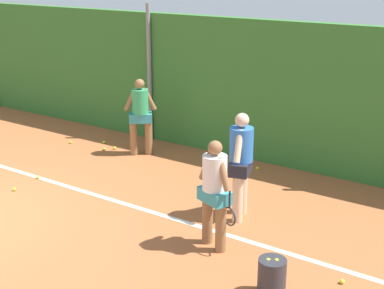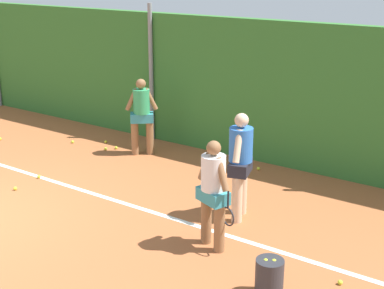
{
  "view_description": "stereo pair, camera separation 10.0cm",
  "coord_description": "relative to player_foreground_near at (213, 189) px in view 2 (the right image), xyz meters",
  "views": [
    {
      "loc": [
        7.84,
        -4.46,
        4.02
      ],
      "look_at": [
        2.78,
        3.04,
        1.03
      ],
      "focal_mm": 51.9,
      "sensor_mm": 36.0,
      "label": 1
    },
    {
      "loc": [
        7.92,
        -4.41,
        4.02
      ],
      "look_at": [
        2.78,
        3.04,
        1.03
      ],
      "focal_mm": 51.9,
      "sensor_mm": 36.0,
      "label": 2
    }
  ],
  "objects": [
    {
      "name": "tennis_ball_8",
      "position": [
        -4.26,
        0.37,
        -0.89
      ],
      "size": [
        0.07,
        0.07,
        0.07
      ],
      "primitive_type": "sphere",
      "color": "#CCDB33",
      "rests_on": "ground_plane"
    },
    {
      "name": "court_baseline_paint",
      "position": [
        -4.01,
        0.42,
        -0.92
      ],
      "size": [
        14.44,
        0.1,
        0.01
      ],
      "primitive_type": "cube",
      "color": "white",
      "rests_on": "ground_plane"
    },
    {
      "name": "player_backcourt_far",
      "position": [
        -3.51,
        2.64,
        0.02
      ],
      "size": [
        0.57,
        0.54,
        1.67
      ],
      "rotation": [
        0.0,
        0.0,
        0.7
      ],
      "color": "#8C603D",
      "rests_on": "ground_plane"
    },
    {
      "name": "player_foreground_near",
      "position": [
        0.0,
        0.0,
        0.0
      ],
      "size": [
        0.75,
        0.43,
        1.65
      ],
      "rotation": [
        0.0,
        0.0,
        5.92
      ],
      "color": "#8C603D",
      "rests_on": "ground_plane"
    },
    {
      "name": "tennis_ball_0",
      "position": [
        1.92,
        0.09,
        -0.89
      ],
      "size": [
        0.07,
        0.07,
        0.07
      ],
      "primitive_type": "sphere",
      "color": "#CCDB33",
      "rests_on": "ground_plane"
    },
    {
      "name": "tennis_ball_3",
      "position": [
        -4.15,
        -0.28,
        -0.89
      ],
      "size": [
        0.07,
        0.07,
        0.07
      ],
      "primitive_type": "sphere",
      "color": "#CCDB33",
      "rests_on": "ground_plane"
    },
    {
      "name": "ground_plane",
      "position": [
        -4.01,
        -0.16,
        -0.92
      ],
      "size": [
        30.4,
        30.4,
        0.0
      ],
      "primitive_type": "plane",
      "color": "#A85B33"
    },
    {
      "name": "hedge_fence_backdrop",
      "position": [
        -4.01,
        3.79,
        0.55
      ],
      "size": [
        19.76,
        0.25,
        2.94
      ],
      "primitive_type": "cube",
      "color": "#33702D",
      "rests_on": "ground_plane"
    },
    {
      "name": "player_midcourt",
      "position": [
        -0.19,
        1.1,
        0.07
      ],
      "size": [
        0.44,
        0.77,
        1.77
      ],
      "rotation": [
        0.0,
        0.0,
        1.87
      ],
      "color": "beige",
      "rests_on": "ground_plane"
    },
    {
      "name": "tennis_ball_7",
      "position": [
        -6.92,
        1.49,
        -0.89
      ],
      "size": [
        0.07,
        0.07,
        0.07
      ],
      "primitive_type": "sphere",
      "color": "#CCDB33",
      "rests_on": "ground_plane"
    },
    {
      "name": "fence_post_center",
      "position": [
        -4.01,
        3.61,
        0.66
      ],
      "size": [
        0.1,
        0.1,
        3.15
      ],
      "primitive_type": "cylinder",
      "color": "gray",
      "rests_on": "ground_plane"
    },
    {
      "name": "tennis_ball_10",
      "position": [
        -1.39,
        1.99,
        -0.89
      ],
      "size": [
        0.07,
        0.07,
        0.07
      ],
      "primitive_type": "sphere",
      "color": "#CCDB33",
      "rests_on": "ground_plane"
    },
    {
      "name": "tennis_ball_9",
      "position": [
        -4.71,
        2.74,
        -0.89
      ],
      "size": [
        0.07,
        0.07,
        0.07
      ],
      "primitive_type": "sphere",
      "color": "#CCDB33",
      "rests_on": "ground_plane"
    },
    {
      "name": "tennis_ball_12",
      "position": [
        -4.22,
        2.56,
        -0.89
      ],
      "size": [
        0.07,
        0.07,
        0.07
      ],
      "primitive_type": "sphere",
      "color": "#CCDB33",
      "rests_on": "ground_plane"
    },
    {
      "name": "tennis_ball_1",
      "position": [
        -4.35,
        2.36,
        -0.89
      ],
      "size": [
        0.07,
        0.07,
        0.07
      ],
      "primitive_type": "sphere",
      "color": "#CCDB33",
      "rests_on": "ground_plane"
    },
    {
      "name": "ball_hopper",
      "position": [
        1.26,
        -0.66,
        -0.63
      ],
      "size": [
        0.36,
        0.36,
        0.51
      ],
      "color": "#2D2D33",
      "rests_on": "ground_plane"
    },
    {
      "name": "tennis_ball_11",
      "position": [
        -0.95,
        3.2,
        -0.89
      ],
      "size": [
        0.07,
        0.07,
        0.07
      ],
      "primitive_type": "sphere",
      "color": "#CCDB33",
      "rests_on": "ground_plane"
    },
    {
      "name": "tennis_ball_6",
      "position": [
        -5.34,
        2.3,
        -0.89
      ],
      "size": [
        0.07,
        0.07,
        0.07
      ],
      "primitive_type": "sphere",
      "color": "#CCDB33",
      "rests_on": "ground_plane"
    }
  ]
}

